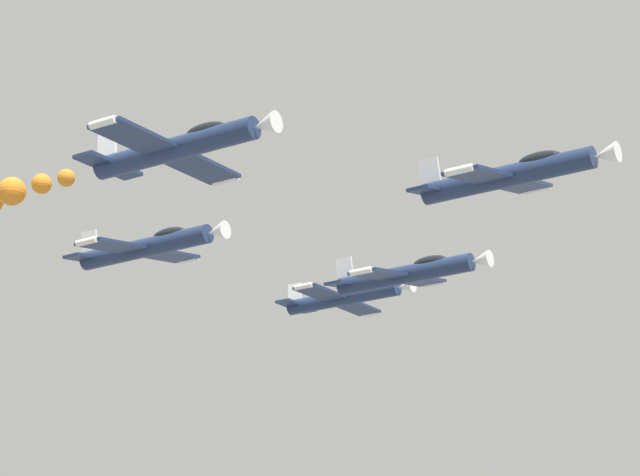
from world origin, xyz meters
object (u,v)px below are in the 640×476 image
(airplane_lead, at_px, (510,175))
(airplane_left_inner, at_px, (407,274))
(airplane_right_inner, at_px, (178,147))
(airplane_left_outer, at_px, (148,247))
(airplane_right_outer, at_px, (345,297))

(airplane_lead, relative_size, airplane_left_inner, 1.00)
(airplane_left_inner, bearing_deg, airplane_right_inner, 1.89)
(airplane_right_inner, bearing_deg, airplane_left_outer, -136.27)
(airplane_left_inner, height_order, airplane_right_outer, airplane_right_outer)
(airplane_left_outer, bearing_deg, airplane_lead, 88.79)
(airplane_left_inner, relative_size, airplane_left_outer, 1.00)
(airplane_left_inner, distance_m, airplane_right_inner, 23.61)
(airplane_lead, height_order, airplane_right_outer, airplane_right_outer)
(airplane_left_outer, relative_size, airplane_right_outer, 1.00)
(airplane_left_inner, bearing_deg, airplane_lead, 45.45)
(airplane_left_inner, height_order, airplane_left_outer, airplane_left_outer)
(airplane_left_outer, xyz_separation_m, airplane_right_outer, (-22.99, -0.58, 3.20))
(airplane_lead, relative_size, airplane_right_outer, 1.00)
(airplane_left_outer, height_order, airplane_right_outer, airplane_right_outer)
(airplane_left_outer, bearing_deg, airplane_left_inner, 138.01)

